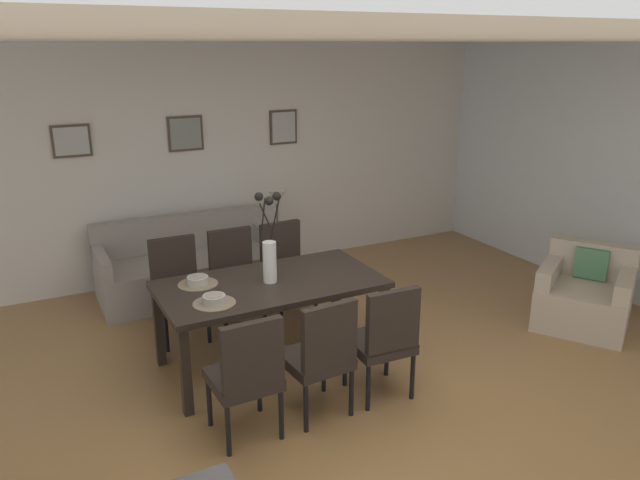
{
  "coord_description": "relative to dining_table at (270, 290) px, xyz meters",
  "views": [
    {
      "loc": [
        -1.98,
        -3.43,
        2.59
      ],
      "look_at": [
        0.33,
        1.06,
        0.96
      ],
      "focal_mm": 34.24,
      "sensor_mm": 36.0,
      "label": 1
    }
  ],
  "objects": [
    {
      "name": "centerpiece_vase",
      "position": [
        0.0,
        0.0,
        0.36
      ],
      "size": [
        0.21,
        0.23,
        0.73
      ],
      "color": "white",
      "rests_on": "dining_table"
    },
    {
      "name": "dining_chair_mid_left",
      "position": [
        0.55,
        -0.87,
        -0.15
      ],
      "size": [
        0.46,
        0.46,
        0.92
      ],
      "color": "black",
      "rests_on": "ground"
    },
    {
      "name": "placemat_near_right",
      "position": [
        -0.54,
        0.21,
        0.08
      ],
      "size": [
        0.32,
        0.32,
        0.01
      ],
      "primitive_type": "cylinder",
      "color": "#7F705B",
      "rests_on": "dining_table"
    },
    {
      "name": "dining_chair_far_left",
      "position": [
        0.01,
        -0.87,
        -0.15
      ],
      "size": [
        0.47,
        0.47,
        0.92
      ],
      "color": "black",
      "rests_on": "ground"
    },
    {
      "name": "dining_chair_far_right",
      "position": [
        0.0,
        0.88,
        -0.15
      ],
      "size": [
        0.45,
        0.45,
        0.92
      ],
      "color": "black",
      "rests_on": "ground"
    },
    {
      "name": "placemat_near_left",
      "position": [
        -0.54,
        -0.21,
        0.08
      ],
      "size": [
        0.32,
        0.32,
        0.01
      ],
      "primitive_type": "cylinder",
      "color": "#7F705B",
      "rests_on": "dining_table"
    },
    {
      "name": "ground_plane",
      "position": [
        0.23,
        -0.85,
        -0.66
      ],
      "size": [
        9.0,
        9.0,
        0.0
      ],
      "primitive_type": "plane",
      "color": "olive"
    },
    {
      "name": "sofa",
      "position": [
        -0.19,
        1.84,
        -0.39
      ],
      "size": [
        1.87,
        0.84,
        0.8
      ],
      "color": "gray",
      "rests_on": "ground"
    },
    {
      "name": "framed_picture_left",
      "position": [
        -1.17,
        2.33,
        0.99
      ],
      "size": [
        0.38,
        0.03,
        0.33
      ],
      "color": "#473828"
    },
    {
      "name": "armchair",
      "position": [
        2.97,
        -0.66,
        -0.38
      ],
      "size": [
        1.1,
        1.1,
        0.75
      ],
      "color": "#B7A893",
      "rests_on": "ground"
    },
    {
      "name": "bowl_near_right",
      "position": [
        -0.54,
        0.21,
        0.12
      ],
      "size": [
        0.17,
        0.17,
        0.07
      ],
      "color": "#B2ADA3",
      "rests_on": "dining_table"
    },
    {
      "name": "dining_chair_near_left",
      "position": [
        -0.54,
        -0.89,
        -0.15
      ],
      "size": [
        0.45,
        0.45,
        0.92
      ],
      "color": "black",
      "rests_on": "ground"
    },
    {
      "name": "side_table",
      "position": [
        0.86,
        1.84,
        -0.4
      ],
      "size": [
        0.36,
        0.36,
        0.52
      ],
      "primitive_type": "cube",
      "color": "black",
      "rests_on": "ground"
    },
    {
      "name": "table_lamp",
      "position": [
        0.86,
        1.84,
        0.23
      ],
      "size": [
        0.22,
        0.22,
        0.51
      ],
      "color": "#4C4C51",
      "rests_on": "side_table"
    },
    {
      "name": "framed_picture_right",
      "position": [
        1.17,
        2.33,
        0.99
      ],
      "size": [
        0.34,
        0.03,
        0.4
      ],
      "color": "#473828"
    },
    {
      "name": "framed_picture_center",
      "position": [
        0.0,
        2.33,
        0.99
      ],
      "size": [
        0.39,
        0.03,
        0.38
      ],
      "color": "#473828"
    },
    {
      "name": "back_wall_panel",
      "position": [
        0.23,
        2.4,
        0.64
      ],
      "size": [
        9.0,
        0.1,
        2.6
      ],
      "primitive_type": "cube",
      "color": "silver",
      "rests_on": "ground"
    },
    {
      "name": "dining_chair_near_right",
      "position": [
        -0.55,
        0.87,
        -0.15
      ],
      "size": [
        0.44,
        0.44,
        0.92
      ],
      "color": "black",
      "rests_on": "ground"
    },
    {
      "name": "ceiling_panel",
      "position": [
        0.23,
        -0.45,
        1.98
      ],
      "size": [
        9.0,
        7.2,
        0.08
      ],
      "primitive_type": "cube",
      "color": "white"
    },
    {
      "name": "bowl_near_left",
      "position": [
        -0.54,
        -0.21,
        0.12
      ],
      "size": [
        0.17,
        0.17,
        0.07
      ],
      "color": "#B2ADA3",
      "rests_on": "dining_table"
    },
    {
      "name": "dining_table",
      "position": [
        0.0,
        0.0,
        0.0
      ],
      "size": [
        1.8,
        0.95,
        0.74
      ],
      "color": "black",
      "rests_on": "ground"
    },
    {
      "name": "dining_chair_mid_right",
      "position": [
        0.52,
        0.87,
        -0.15
      ],
      "size": [
        0.46,
        0.46,
        0.92
      ],
      "color": "black",
      "rests_on": "ground"
    }
  ]
}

